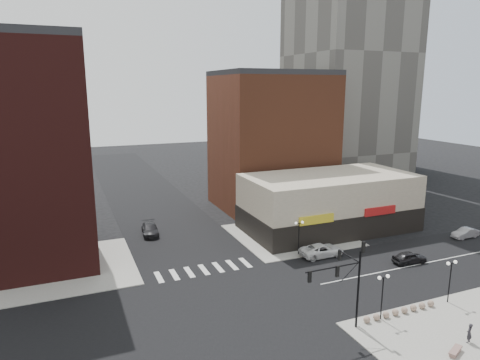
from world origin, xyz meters
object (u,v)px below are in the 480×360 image
white_suv (322,250)px  stone_bench (455,351)px  dark_sedan_north (150,229)px  traffic_signal (347,274)px  street_lamp_se_b (451,271)px  street_lamp_se_a (383,286)px  silver_sedan (465,233)px  dark_sedan_east (410,257)px  street_lamp_ne (299,229)px  pedestrian (469,333)px

white_suv → stone_bench: 20.78m
dark_sedan_north → traffic_signal: bearing=-65.0°
traffic_signal → street_lamp_se_b: traffic_signal is taller
traffic_signal → street_lamp_se_a: 4.12m
stone_bench → street_lamp_se_a: bearing=82.8°
street_lamp_se_a → stone_bench: size_ratio=2.35×
street_lamp_se_b → silver_sedan: bearing=36.2°
stone_bench → dark_sedan_north: bearing=90.0°
street_lamp_se_b → white_suv: bearing=107.7°
street_lamp_se_b → white_suv: street_lamp_se_b is taller
white_suv → silver_sedan: size_ratio=1.36×
white_suv → street_lamp_se_a: bearing=167.2°
street_lamp_se_a → dark_sedan_east: street_lamp_se_a is taller
street_lamp_ne → dark_sedan_east: street_lamp_ne is taller
white_suv → dark_sedan_north: 23.81m
street_lamp_se_a → street_lamp_ne: bearing=86.4°
dark_sedan_east → silver_sedan: 13.97m
street_lamp_se_b → dark_sedan_north: bearing=126.4°
dark_sedan_north → stone_bench: bearing=-60.4°
traffic_signal → street_lamp_se_b: bearing=-0.8°
street_lamp_ne → silver_sedan: (24.13, -3.48, -2.63)m
silver_sedan → dark_sedan_north: dark_sedan_north is taller
traffic_signal → street_lamp_se_b: 11.88m
traffic_signal → street_lamp_ne: size_ratio=1.87×
street_lamp_ne → white_suv: bearing=-32.2°
white_suv → pedestrian: (0.70, -20.03, 0.19)m
traffic_signal → stone_bench: size_ratio=4.39×
white_suv → dark_sedan_east: (8.30, -5.74, -0.07)m
traffic_signal → white_suv: bearing=63.5°
silver_sedan → stone_bench: 29.88m
street_lamp_se_a → dark_sedan_north: size_ratio=0.80×
street_lamp_ne → white_suv: street_lamp_ne is taller
traffic_signal → stone_bench: bearing=-48.6°
street_lamp_se_b → dark_sedan_east: (3.68, 8.76, -2.60)m
street_lamp_se_b → dark_sedan_east: size_ratio=1.02×
stone_bench → street_lamp_se_b: bearing=21.5°
street_lamp_se_a → pedestrian: size_ratio=2.51×
traffic_signal → street_lamp_ne: 16.62m
street_lamp_se_b → street_lamp_ne: 17.46m
white_suv → street_lamp_ne: bearing=58.0°
street_lamp_se_a → pedestrian: street_lamp_se_a is taller
street_lamp_se_a → street_lamp_ne: size_ratio=1.00×
pedestrian → white_suv: bearing=-111.5°
dark_sedan_east → pedestrian: 16.19m
dark_sedan_east → stone_bench: 17.91m
street_lamp_ne → white_suv: 3.78m
traffic_signal → stone_bench: traffic_signal is taller
street_lamp_se_a → dark_sedan_north: (-14.39, 30.36, -2.53)m
street_lamp_ne → silver_sedan: street_lamp_ne is taller
white_suv → pedestrian: 20.04m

